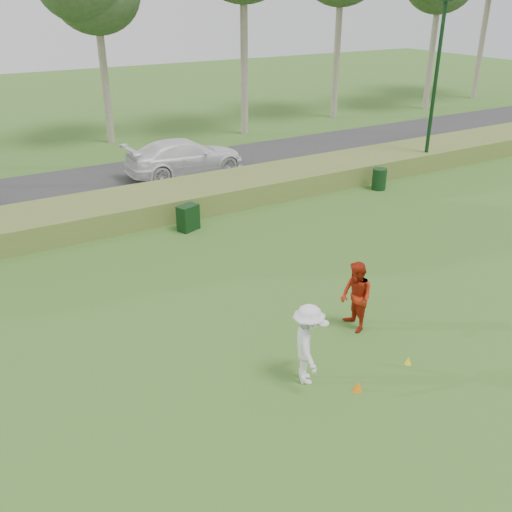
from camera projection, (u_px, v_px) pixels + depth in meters
ground at (338, 364)px, 13.96m from camera, size 120.00×120.00×0.00m
reed_strip at (157, 203)px, 23.14m from camera, size 80.00×3.00×0.90m
park_road at (119, 180)px, 27.22m from camera, size 80.00×6.00×0.06m
lamp_post at (439, 53)px, 26.57m from camera, size 0.70×0.70×8.18m
player_white at (308, 344)px, 12.96m from camera, size 1.21×1.48×1.99m
player_red at (356, 297)px, 15.00m from camera, size 0.87×1.05×1.94m
cone_orange at (357, 386)px, 12.98m from camera, size 0.23×0.23×0.25m
cone_yellow at (408, 360)px, 13.92m from camera, size 0.17×0.17×0.19m
utility_cabinet at (188, 218)px, 21.51m from camera, size 0.91×0.74×0.98m
trash_bin at (379, 179)px, 25.92m from camera, size 0.70×0.70×0.96m
car_right at (185, 157)px, 27.74m from camera, size 5.86×2.41×1.70m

